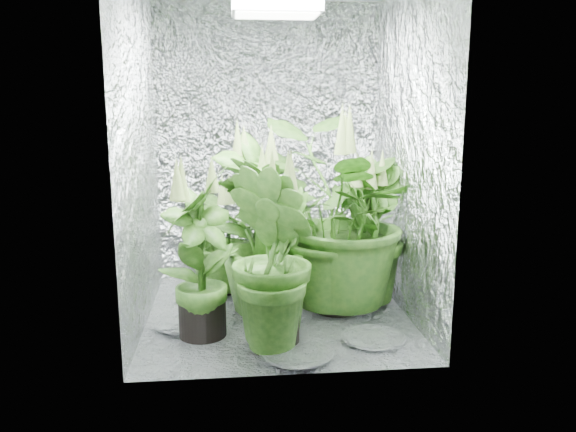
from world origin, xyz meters
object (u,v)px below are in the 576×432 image
(plant_b, at_px, (258,220))
(plant_c, at_px, (368,233))
(plant_g, at_px, (275,259))
(plant_a, at_px, (224,237))
(plant_d, at_px, (266,239))
(plant_f, at_px, (200,254))
(circulation_fan, at_px, (355,265))
(plant_e, at_px, (339,216))
(grow_lamp, at_px, (276,8))

(plant_b, relative_size, plant_c, 1.17)
(plant_g, bearing_deg, plant_a, 105.86)
(plant_b, distance_m, plant_d, 0.26)
(plant_f, xyz_separation_m, plant_g, (0.40, -0.22, 0.02))
(plant_g, height_order, circulation_fan, plant_g)
(plant_b, height_order, plant_g, plant_b)
(plant_a, xyz_separation_m, circulation_fan, (0.95, 0.07, -0.25))
(plant_g, bearing_deg, circulation_fan, 57.69)
(plant_d, bearing_deg, circulation_fan, 39.13)
(plant_e, distance_m, plant_g, 0.70)
(plant_f, height_order, plant_g, plant_g)
(plant_e, height_order, plant_g, plant_e)
(plant_c, distance_m, circulation_fan, 0.51)
(plant_d, xyz_separation_m, plant_g, (0.02, -0.50, 0.01))
(plant_f, bearing_deg, plant_b, 56.96)
(plant_f, bearing_deg, plant_d, 36.09)
(plant_c, height_order, plant_g, plant_g)
(plant_a, bearing_deg, plant_f, -98.81)
(plant_a, relative_size, plant_f, 0.84)
(circulation_fan, bearing_deg, plant_f, -133.76)
(plant_a, relative_size, circulation_fan, 2.68)
(plant_b, relative_size, plant_f, 1.15)
(plant_a, xyz_separation_m, plant_b, (0.23, -0.24, 0.16))
(plant_c, height_order, plant_d, plant_d)
(plant_c, xyz_separation_m, plant_e, (-0.22, -0.12, 0.15))
(grow_lamp, bearing_deg, plant_a, 124.04)
(grow_lamp, height_order, plant_f, grow_lamp)
(plant_d, xyz_separation_m, plant_e, (0.46, 0.04, 0.13))
(plant_f, distance_m, plant_g, 0.46)
(plant_c, distance_m, plant_e, 0.29)
(plant_d, xyz_separation_m, circulation_fan, (0.69, 0.56, -0.35))
(plant_c, height_order, circulation_fan, plant_c)
(plant_e, bearing_deg, plant_d, -174.68)
(grow_lamp, bearing_deg, plant_f, -148.40)
(circulation_fan, bearing_deg, plant_a, -167.75)
(grow_lamp, xyz_separation_m, plant_d, (-0.07, 0.00, -1.34))
(grow_lamp, distance_m, plant_e, 1.27)
(plant_c, bearing_deg, plant_b, 172.84)
(plant_d, bearing_deg, plant_e, 5.32)
(plant_a, distance_m, plant_e, 0.88)
(plant_a, relative_size, plant_d, 0.83)
(plant_g, bearing_deg, grow_lamp, 84.15)
(plant_a, xyz_separation_m, plant_g, (0.28, -0.99, 0.11))
(plant_a, height_order, plant_f, plant_f)
(circulation_fan, bearing_deg, grow_lamp, -129.65)
(plant_g, bearing_deg, plant_e, 50.91)
(plant_b, bearing_deg, plant_e, -23.12)
(plant_c, bearing_deg, plant_d, -166.47)
(plant_d, relative_size, circulation_fan, 3.24)
(grow_lamp, height_order, plant_c, grow_lamp)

